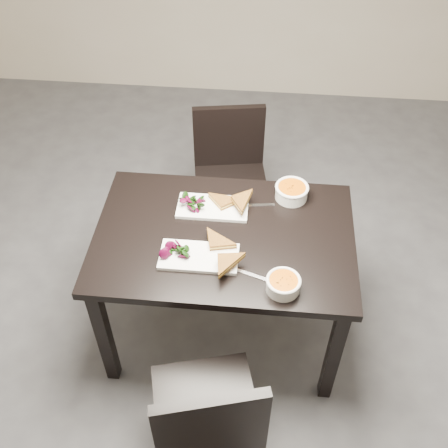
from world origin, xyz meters
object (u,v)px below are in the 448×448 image
at_px(soup_bowl_near, 283,284).
at_px(soup_bowl_far, 292,191).
at_px(chair_near, 208,418).
at_px(plate_near, 199,257).
at_px(chair_far, 230,170).
at_px(plate_far, 213,207).
at_px(table, 224,249).

height_order(soup_bowl_near, soup_bowl_far, soup_bowl_far).
bearing_deg(chair_near, soup_bowl_far, 59.13).
distance_m(chair_near, plate_near, 0.67).
bearing_deg(plate_near, soup_bowl_near, -20.53).
bearing_deg(chair_far, plate_far, -102.54).
distance_m(chair_near, soup_bowl_far, 1.12).
bearing_deg(plate_far, soup_bowl_far, 17.37).
distance_m(soup_bowl_near, plate_far, 0.57).
xyz_separation_m(chair_near, plate_near, (-0.10, 0.60, 0.27)).
distance_m(chair_far, plate_near, 0.98).
bearing_deg(soup_bowl_far, plate_far, -162.63).
xyz_separation_m(chair_near, soup_bowl_far, (0.30, 1.04, 0.31)).
bearing_deg(chair_near, table, 75.67).
bearing_deg(soup_bowl_near, soup_bowl_far, 86.95).
height_order(chair_far, soup_bowl_near, chair_far).
relative_size(chair_far, soup_bowl_near, 5.79).
bearing_deg(table, soup_bowl_near, -46.69).
bearing_deg(table, plate_near, -122.45).
bearing_deg(plate_near, chair_far, 86.42).
xyz_separation_m(table, soup_bowl_near, (0.27, -0.29, 0.14)).
height_order(chair_near, soup_bowl_near, chair_near).
xyz_separation_m(chair_far, soup_bowl_near, (0.31, -1.08, 0.30)).
height_order(plate_far, soup_bowl_far, soup_bowl_far).
relative_size(table, soup_bowl_far, 7.28).
distance_m(chair_far, soup_bowl_far, 0.68).
distance_m(plate_near, plate_far, 0.32).
xyz_separation_m(soup_bowl_near, plate_far, (-0.35, 0.46, -0.03)).
bearing_deg(soup_bowl_near, chair_near, -119.87).
bearing_deg(soup_bowl_near, plate_far, 127.00).
height_order(table, plate_far, plate_far).
height_order(table, plate_near, plate_near).
relative_size(table, plate_far, 3.53).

